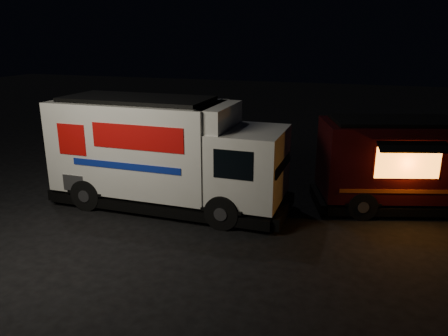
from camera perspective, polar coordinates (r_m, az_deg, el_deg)
ground at (r=12.79m, az=-6.44°, el=-7.12°), size 80.00×80.00×0.00m
white_truck at (r=13.55m, az=-7.24°, el=1.87°), size 7.52×2.62×3.40m
red_truck at (r=14.59m, az=23.81°, el=0.43°), size 6.43×3.85×2.81m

